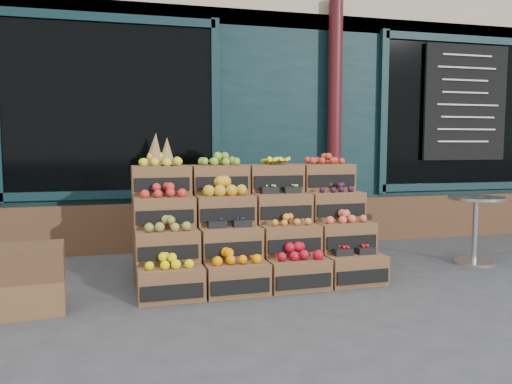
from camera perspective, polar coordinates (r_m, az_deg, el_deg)
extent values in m
plane|color=#3B3B3D|center=(4.48, 4.80, -11.68)|extent=(60.00, 60.00, 0.00)
cube|color=black|center=(9.41, -5.73, 12.04)|extent=(12.00, 6.00, 4.80)
cube|color=black|center=(6.45, -1.70, 7.08)|extent=(12.00, 0.12, 3.00)
cube|color=#4D311F|center=(6.46, -1.53, -3.61)|extent=(12.00, 0.18, 0.60)
cube|color=black|center=(6.24, -16.25, 9.22)|extent=(2.40, 0.06, 2.00)
cube|color=black|center=(7.75, 22.44, 8.25)|extent=(2.40, 0.06, 2.00)
cylinder|color=#440F13|center=(6.63, 8.96, 7.83)|extent=(0.18, 0.18, 3.20)
cube|color=black|center=(7.70, 22.84, 9.37)|extent=(1.30, 0.04, 1.60)
cube|color=brown|center=(4.40, -9.76, -10.15)|extent=(0.57, 0.40, 0.28)
cube|color=black|center=(4.21, -9.44, -11.25)|extent=(0.51, 0.03, 0.12)
cube|color=yellow|center=(4.36, -9.80, -7.82)|extent=(0.45, 0.31, 0.09)
cube|color=brown|center=(4.50, -2.33, -9.74)|extent=(0.57, 0.40, 0.28)
cube|color=black|center=(4.31, -1.67, -10.78)|extent=(0.51, 0.03, 0.12)
cube|color=orange|center=(4.45, -2.34, -7.40)|extent=(0.45, 0.31, 0.10)
cube|color=brown|center=(4.66, 4.66, -9.20)|extent=(0.57, 0.40, 0.28)
cube|color=black|center=(4.49, 5.60, -10.17)|extent=(0.51, 0.03, 0.12)
cube|color=#A00B1B|center=(4.62, 4.68, -6.90)|extent=(0.45, 0.31, 0.11)
cube|color=brown|center=(4.89, 11.07, -8.59)|extent=(0.57, 0.40, 0.28)
cube|color=black|center=(4.72, 12.21, -9.47)|extent=(0.51, 0.03, 0.12)
cube|color=red|center=(4.85, 11.10, -6.78)|extent=(0.45, 0.31, 0.04)
cube|color=brown|center=(4.57, -10.14, -6.01)|extent=(0.57, 0.40, 0.28)
cube|color=black|center=(4.37, -9.86, -6.89)|extent=(0.51, 0.03, 0.12)
cube|color=olive|center=(4.53, -10.18, -3.70)|extent=(0.45, 0.31, 0.09)
cube|color=brown|center=(4.66, -3.03, -5.70)|extent=(0.57, 0.40, 0.28)
cube|color=black|center=(4.47, -2.43, -6.54)|extent=(0.51, 0.03, 0.12)
cube|color=#151A3B|center=(4.63, -3.04, -3.82)|extent=(0.45, 0.31, 0.03)
cube|color=brown|center=(4.82, 3.70, -5.33)|extent=(0.57, 0.40, 0.28)
cube|color=black|center=(4.63, 4.56, -6.12)|extent=(0.51, 0.03, 0.12)
cube|color=orange|center=(4.79, 3.71, -3.26)|extent=(0.45, 0.31, 0.08)
cube|color=brown|center=(5.04, 9.91, -4.93)|extent=(0.57, 0.40, 0.28)
cube|color=black|center=(4.86, 10.96, -5.65)|extent=(0.51, 0.03, 0.12)
cube|color=#D55938|center=(5.01, 9.94, -2.86)|extent=(0.45, 0.31, 0.09)
cube|color=brown|center=(4.75, -10.49, -2.17)|extent=(0.57, 0.40, 0.28)
cube|color=black|center=(4.55, -10.23, -2.85)|extent=(0.51, 0.03, 0.12)
cube|color=red|center=(4.73, -10.53, 0.06)|extent=(0.45, 0.31, 0.09)
cube|color=brown|center=(4.84, -3.67, -1.95)|extent=(0.57, 0.40, 0.28)
cube|color=black|center=(4.64, -3.13, -2.61)|extent=(0.51, 0.03, 0.12)
cube|color=#C28B1C|center=(4.82, -3.69, 0.45)|extent=(0.45, 0.31, 0.13)
cube|color=brown|center=(4.99, 2.81, -1.72)|extent=(0.57, 0.40, 0.28)
cube|color=black|center=(4.80, 3.60, -2.34)|extent=(0.51, 0.03, 0.12)
cube|color=#82B04F|center=(4.98, 2.82, 0.05)|extent=(0.45, 0.31, 0.03)
cube|color=brown|center=(5.21, 8.83, -1.48)|extent=(0.57, 0.40, 0.28)
cube|color=black|center=(5.03, 9.81, -2.06)|extent=(0.51, 0.03, 0.12)
cube|color=black|center=(5.19, 8.86, 0.43)|extent=(0.45, 0.31, 0.07)
cube|color=brown|center=(4.96, -10.81, 1.36)|extent=(0.57, 0.40, 0.28)
cube|color=black|center=(4.75, -10.57, 0.86)|extent=(0.51, 0.03, 0.12)
cube|color=yellow|center=(4.95, -10.84, 3.51)|extent=(0.45, 0.31, 0.09)
cube|color=brown|center=(5.04, -4.26, 1.51)|extent=(0.57, 0.40, 0.28)
cube|color=black|center=(4.84, -3.77, 1.03)|extent=(0.51, 0.03, 0.12)
cube|color=olive|center=(5.03, -4.28, 3.62)|extent=(0.45, 0.31, 0.09)
cube|color=brown|center=(5.19, 1.99, 1.64)|extent=(0.57, 0.40, 0.28)
cube|color=black|center=(5.00, 2.71, 1.17)|extent=(0.51, 0.03, 0.12)
cube|color=yellow|center=(5.18, 1.99, 3.64)|extent=(0.45, 0.31, 0.09)
cube|color=brown|center=(5.39, 7.83, 1.73)|extent=(0.57, 0.40, 0.28)
cube|color=black|center=(5.21, 8.73, 1.29)|extent=(0.51, 0.03, 0.12)
cube|color=red|center=(5.38, 7.85, 3.64)|extent=(0.45, 0.31, 0.08)
cube|color=#4D311F|center=(4.79, 0.39, -8.79)|extent=(2.30, 0.45, 0.28)
cube|color=#4D311F|center=(4.98, -0.38, -6.60)|extent=(2.30, 0.45, 0.56)
cube|color=#4D311F|center=(5.17, -1.08, -4.57)|extent=(2.30, 0.45, 0.83)
cone|color=olive|center=(4.94, -11.49, 4.81)|extent=(0.19, 0.19, 0.32)
cone|color=olive|center=(4.99, -10.16, 4.59)|extent=(0.17, 0.17, 0.28)
cube|color=brown|center=(4.36, -24.55, -10.77)|extent=(0.57, 0.42, 0.27)
cube|color=#4D311F|center=(4.30, -24.69, -7.31)|extent=(0.57, 0.42, 0.27)
cylinder|color=silver|center=(6.10, 23.61, -7.34)|extent=(0.43, 0.43, 0.03)
cylinder|color=silver|center=(6.03, 23.74, -4.08)|extent=(0.06, 0.06, 0.71)
cylinder|color=silver|center=(5.99, 23.87, -0.63)|extent=(0.59, 0.59, 0.03)
imported|color=#1C6537|center=(6.93, -19.13, 2.41)|extent=(0.82, 0.65, 1.97)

